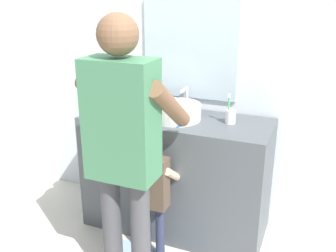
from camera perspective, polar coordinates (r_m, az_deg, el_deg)
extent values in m
plane|color=silver|center=(2.91, -1.19, -17.48)|extent=(14.00, 14.00, 0.00)
cube|color=silver|center=(2.93, 3.60, 11.62)|extent=(4.40, 0.08, 2.70)
cube|color=silver|center=(2.88, 3.25, 11.19)|extent=(0.72, 0.02, 0.72)
cube|color=#4C5156|center=(2.91, 1.14, -7.15)|extent=(1.35, 0.54, 0.89)
cylinder|color=silver|center=(2.70, 1.06, 2.16)|extent=(0.37, 0.37, 0.11)
cylinder|color=#B1B1AD|center=(2.70, 1.06, 2.27)|extent=(0.30, 0.30, 0.09)
cylinder|color=#B7BABF|center=(2.90, 2.76, 4.09)|extent=(0.03, 0.03, 0.18)
cylinder|color=#B7BABF|center=(2.83, 2.37, 5.36)|extent=(0.02, 0.12, 0.02)
cylinder|color=#B7BABF|center=(2.95, 1.46, 3.02)|extent=(0.04, 0.04, 0.05)
cylinder|color=#B7BABF|center=(2.90, 4.04, 2.71)|extent=(0.04, 0.04, 0.05)
cylinder|color=silver|center=(2.65, 9.25, 1.38)|extent=(0.07, 0.07, 0.09)
cylinder|color=green|center=(2.64, 8.97, 2.47)|extent=(0.02, 0.04, 0.17)
cube|color=white|center=(2.61, 9.08, 4.46)|extent=(0.01, 0.02, 0.02)
cylinder|color=#B27FC6|center=(2.90, -5.11, 3.47)|extent=(0.06, 0.06, 0.13)
cylinder|color=#2D2D2D|center=(2.87, -5.16, 5.05)|extent=(0.02, 0.02, 0.04)
cylinder|color=#2D334C|center=(2.73, -3.18, -15.14)|extent=(0.06, 0.06, 0.40)
cylinder|color=#2D334C|center=(2.69, -1.18, -15.62)|extent=(0.06, 0.06, 0.40)
cube|color=brown|center=(2.51, -2.30, -8.35)|extent=(0.20, 0.11, 0.35)
sphere|color=beige|center=(2.41, -2.37, -3.27)|extent=(0.11, 0.11, 0.11)
cylinder|color=beige|center=(2.62, -3.67, -6.44)|extent=(0.05, 0.24, 0.19)
cylinder|color=beige|center=(2.54, 0.85, -7.30)|extent=(0.05, 0.24, 0.19)
cylinder|color=#47474C|center=(2.43, -8.25, -15.02)|extent=(0.12, 0.12, 0.76)
cylinder|color=#47474C|center=(2.35, -4.08, -16.15)|extent=(0.12, 0.12, 0.76)
cube|color=#427F56|center=(2.06, -6.92, 0.83)|extent=(0.38, 0.22, 0.66)
sphere|color=brown|center=(1.97, -7.47, 13.32)|extent=(0.22, 0.22, 0.22)
cylinder|color=brown|center=(2.29, -9.45, 4.14)|extent=(0.09, 0.46, 0.36)
cylinder|color=brown|center=(2.11, 0.31, 3.03)|extent=(0.09, 0.46, 0.36)
cylinder|color=blue|center=(2.32, 1.93, 0.04)|extent=(0.01, 0.14, 0.03)
cube|color=white|center=(2.38, 2.57, 0.87)|extent=(0.01, 0.02, 0.02)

